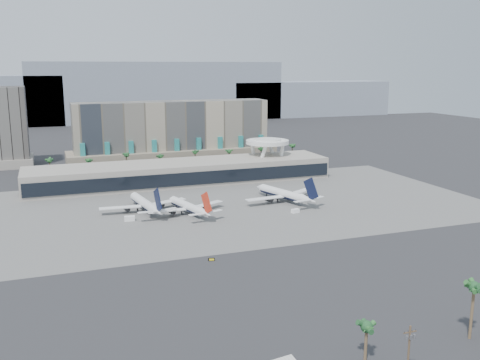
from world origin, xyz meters
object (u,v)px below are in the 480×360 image
object	(u,v)px
airliner_left	(145,203)
taxiway_sign	(211,259)
airliner_right	(284,194)
service_vehicle_a	(130,218)
service_vehicle_b	(295,211)
airliner_centre	(188,206)
utility_pole	(409,347)

from	to	relation	value
airliner_left	taxiway_sign	distance (m)	71.88
airliner_right	service_vehicle_a	world-z (taller)	airliner_right
airliner_left	service_vehicle_b	bearing A→B (deg)	-30.40
airliner_centre	taxiway_sign	xyz separation A→B (m)	(-7.57, -60.39, -2.88)
airliner_right	service_vehicle_a	size ratio (longest dim) A/B	9.62
airliner_centre	airliner_right	distance (m)	49.99
service_vehicle_a	taxiway_sign	xyz separation A→B (m)	(18.91, -57.93, -0.57)
service_vehicle_a	taxiway_sign	size ratio (longest dim) A/B	1.97
airliner_centre	service_vehicle_a	bearing A→B (deg)	171.14
service_vehicle_a	taxiway_sign	bearing A→B (deg)	-64.89
utility_pole	service_vehicle_b	size ratio (longest dim) A/B	3.42
airliner_centre	airliner_left	bearing A→B (deg)	134.26
airliner_right	taxiway_sign	size ratio (longest dim) A/B	18.92
utility_pole	taxiway_sign	size ratio (longest dim) A/B	5.35
airliner_centre	service_vehicle_b	xyz separation A→B (m)	(45.83, -15.07, -2.48)
airliner_centre	airliner_right	bearing A→B (deg)	-7.58
taxiway_sign	airliner_right	bearing A→B (deg)	65.61
airliner_left	service_vehicle_a	xyz separation A→B (m)	(-9.01, -13.19, -2.61)
airliner_right	taxiway_sign	distance (m)	87.51
service_vehicle_b	airliner_centre	bearing A→B (deg)	150.51
airliner_centre	service_vehicle_a	xyz separation A→B (m)	(-26.48, -2.45, -2.31)
service_vehicle_a	taxiway_sign	world-z (taller)	service_vehicle_a
utility_pole	service_vehicle_a	size ratio (longest dim) A/B	2.72
utility_pole	airliner_centre	world-z (taller)	airliner_centre
utility_pole	airliner_right	size ratio (longest dim) A/B	0.28
service_vehicle_a	service_vehicle_b	xyz separation A→B (m)	(72.31, -12.62, -0.18)
airliner_left	airliner_right	bearing A→B (deg)	-12.49
utility_pole	service_vehicle_b	bearing A→B (deg)	74.62
service_vehicle_b	taxiway_sign	size ratio (longest dim) A/B	1.56
airliner_left	service_vehicle_b	distance (m)	68.42
airliner_centre	service_vehicle_b	size ratio (longest dim) A/B	10.89
airliner_left	airliner_centre	world-z (taller)	airliner_left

